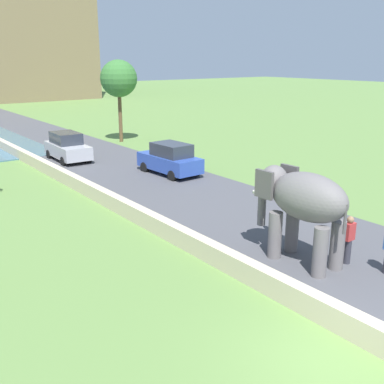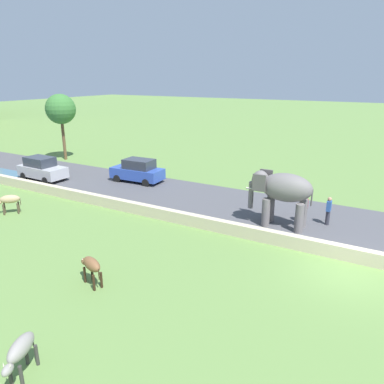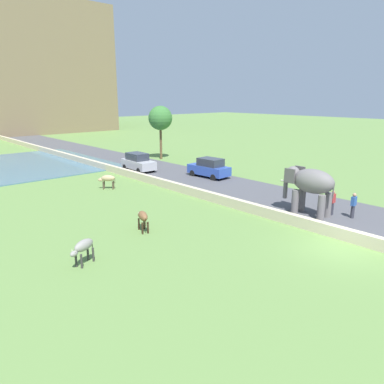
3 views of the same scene
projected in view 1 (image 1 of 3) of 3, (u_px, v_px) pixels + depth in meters
The scene contains 8 objects.
ground_plane at pixel (333, 365), 9.88m from camera, with size 220.00×220.00×0.00m, color #608442.
road_surface at pixel (111, 165), 28.11m from camera, with size 7.00×120.00×0.06m, color #4C4C51.
barrier_wall at pixel (63, 176), 24.31m from camera, with size 0.40×110.00×0.65m, color beige.
elephant at pixel (302, 202), 14.27m from camera, with size 1.47×3.48×2.99m.
person_beside_elephant at pixel (349, 239), 14.39m from camera, with size 0.36×0.22×1.63m.
car_silver at pixel (67, 147), 29.07m from camera, with size 1.89×4.05×1.80m.
car_blue at pixel (170, 159), 25.59m from camera, with size 1.95×4.08×1.80m.
tree_near at pixel (119, 79), 34.68m from camera, with size 2.78×2.78×6.19m.
Camera 1 is at (-7.47, -4.95, 6.33)m, focal length 43.17 mm.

